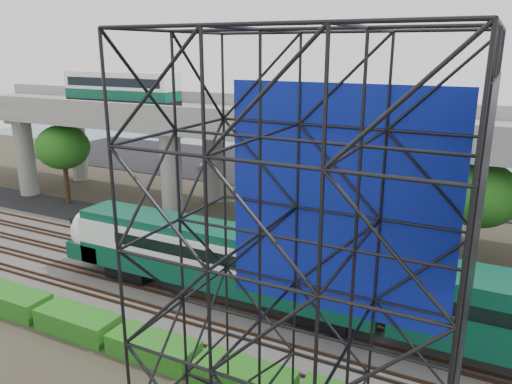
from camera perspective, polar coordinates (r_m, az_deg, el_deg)
The scene contains 13 objects.
ground at distance 29.55m, azimuth -7.88°, elevation -13.46°, with size 140.00×140.00×0.00m, color #474233.
ballast_bed at distance 30.95m, azimuth -5.75°, elevation -11.72°, with size 90.00×12.00×0.20m, color slate.
service_road at distance 37.70m, azimuth 1.23°, elevation -6.46°, with size 90.00×5.00×0.08m, color black.
parking_lot at distance 58.74m, azimuth 11.23°, elevation 1.53°, with size 90.00×18.00×0.08m, color black.
harbor_water at distance 79.70m, azimuth 15.62°, elevation 5.03°, with size 140.00×40.00×0.03m, color #496578.
rail_tracks at distance 30.87m, azimuth -5.76°, elevation -11.42°, with size 90.00×9.52×0.16m.
commuter_train at distance 28.30m, azimuth -0.47°, elevation -8.14°, with size 29.30×3.06×4.30m.
overpass at distance 40.85m, azimuth 3.00°, elevation 7.22°, with size 80.00×12.00×12.40m.
scaffold_tower at distance 15.51m, azimuth 5.55°, elevation -10.91°, with size 9.36×6.36×15.00m.
hedge_strip at distance 25.82m, azimuth -11.65°, elevation -16.95°, with size 34.60×1.80×1.20m.
trees at distance 42.92m, azimuth -1.06°, elevation 4.08°, with size 40.94×16.94×7.69m.
suv at distance 38.84m, azimuth -2.88°, elevation -4.65°, with size 2.25×4.87×1.35m, color black.
parked_cars at distance 58.19m, azimuth 11.79°, elevation 2.02°, with size 36.87×9.37×1.32m.
Camera 1 is at (15.02, -20.92, 14.50)m, focal length 35.00 mm.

